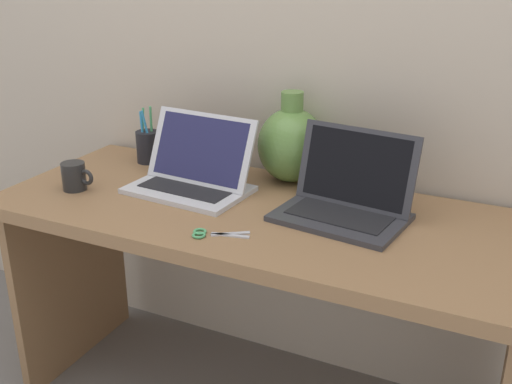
% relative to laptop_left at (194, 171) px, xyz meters
% --- Properties ---
extents(back_wall, '(4.40, 0.04, 2.40)m').
position_rel_laptop_left_xyz_m(back_wall, '(0.23, 0.29, 0.44)').
color(back_wall, '#BCAD99').
rests_on(back_wall, ground).
extents(desk, '(1.50, 0.62, 0.71)m').
position_rel_laptop_left_xyz_m(desk, '(0.23, -0.06, -0.21)').
color(desk, olive).
rests_on(desk, ground).
extents(laptop_left, '(0.36, 0.26, 0.22)m').
position_rel_laptop_left_xyz_m(laptop_left, '(0.00, 0.00, 0.00)').
color(laptop_left, silver).
rests_on(laptop_left, desk).
extents(laptop_right, '(0.36, 0.28, 0.23)m').
position_rel_laptop_left_xyz_m(laptop_right, '(0.47, 0.01, 0.00)').
color(laptop_right, '#333338').
rests_on(laptop_right, desk).
extents(green_vase, '(0.21, 0.21, 0.28)m').
position_rel_laptop_left_xyz_m(green_vase, '(0.23, 0.19, 0.06)').
color(green_vase, '#5B843D').
rests_on(green_vase, desk).
extents(coffee_mug, '(0.11, 0.07, 0.08)m').
position_rel_laptop_left_xyz_m(coffee_mug, '(-0.32, -0.16, -0.02)').
color(coffee_mug, black).
rests_on(coffee_mug, desk).
extents(pen_cup, '(0.08, 0.08, 0.19)m').
position_rel_laptop_left_xyz_m(pen_cup, '(-0.27, 0.15, -0.00)').
color(pen_cup, black).
rests_on(pen_cup, desk).
extents(scissors, '(0.15, 0.10, 0.01)m').
position_rel_laptop_left_xyz_m(scissors, '(0.20, -0.26, -0.05)').
color(scissors, '#B7B7BC').
rests_on(scissors, desk).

